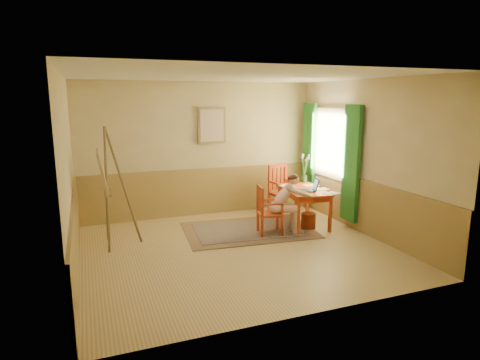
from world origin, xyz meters
name	(u,v)px	position (x,y,z in m)	size (l,w,h in m)	color
room	(238,166)	(0.00, 0.00, 1.40)	(5.04, 4.54, 2.84)	tan
wainscot	(222,208)	(0.00, 0.80, 0.50)	(5.00, 4.50, 1.00)	#AD8C4A
window	(329,153)	(2.42, 1.10, 1.35)	(0.12, 2.01, 2.20)	white
wall_portrait	(212,125)	(0.25, 2.20, 1.90)	(0.60, 0.05, 0.76)	#97804D
rug	(249,230)	(0.54, 0.83, 0.01)	(2.54, 1.82, 0.02)	#8C7251
table	(304,194)	(1.68, 0.80, 0.63)	(0.88, 1.29, 0.72)	#D84C23
chair_left	(268,210)	(0.77, 0.50, 0.46)	(0.49, 0.47, 0.91)	#D84C23
chair_back	(282,190)	(1.62, 1.63, 0.53)	(0.53, 0.55, 1.06)	#D84C23
figure	(286,201)	(1.11, 0.45, 0.62)	(0.86, 0.44, 1.12)	beige
laptop	(309,188)	(1.69, 0.62, 0.77)	(0.46, 0.34, 0.25)	#1E2338
papers	(312,188)	(1.87, 0.81, 0.72)	(0.80, 1.24, 0.00)	white
vase	(305,169)	(2.02, 1.39, 0.99)	(0.29, 0.28, 0.60)	#3F724C
wastebasket	(308,221)	(1.65, 0.55, 0.15)	(0.28, 0.28, 0.30)	#A9421F
easel	(105,176)	(-1.98, 0.93, 1.20)	(0.68, 0.90, 2.03)	brown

